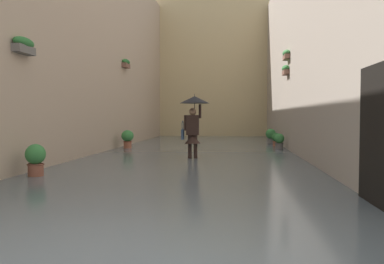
% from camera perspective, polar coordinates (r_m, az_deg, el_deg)
% --- Properties ---
extents(ground_plane, '(60.00, 60.00, 0.00)m').
position_cam_1_polar(ground_plane, '(14.20, 0.75, -3.39)').
color(ground_plane, '#605B56').
extents(flood_water, '(7.69, 27.70, 0.11)m').
position_cam_1_polar(flood_water, '(14.19, 0.76, -3.16)').
color(flood_water, '#515B60').
rests_on(flood_water, ground_plane).
extents(building_facade_left, '(2.04, 25.70, 8.32)m').
position_cam_1_polar(building_facade_left, '(14.64, 18.42, 13.01)').
color(building_facade_left, '#A89989').
rests_on(building_facade_left, ground_plane).
extents(building_facade_right, '(2.04, 25.70, 8.52)m').
position_cam_1_polar(building_facade_right, '(15.42, -15.96, 12.88)').
color(building_facade_right, tan).
rests_on(building_facade_right, ground_plane).
extents(building_facade_far, '(10.49, 1.80, 9.12)m').
position_cam_1_polar(building_facade_far, '(26.03, 3.21, 9.31)').
color(building_facade_far, tan).
rests_on(building_facade_far, ground_plane).
extents(person_wading, '(0.92, 0.92, 2.11)m').
position_cam_1_polar(person_wading, '(12.00, 0.21, 2.38)').
color(person_wading, black).
rests_on(person_wading, ground_plane).
extents(potted_plant_mid_left, '(0.39, 0.39, 0.73)m').
position_cam_1_polar(potted_plant_mid_left, '(15.77, 12.76, -1.41)').
color(potted_plant_mid_left, '#66605B').
rests_on(potted_plant_mid_left, ground_plane).
extents(potted_plant_far_left, '(0.49, 0.49, 0.80)m').
position_cam_1_polar(potted_plant_far_left, '(18.96, 11.55, -0.54)').
color(potted_plant_far_left, '#66605B').
rests_on(potted_plant_far_left, ground_plane).
extents(potted_plant_mid_right, '(0.50, 0.50, 0.85)m').
position_cam_1_polar(potted_plant_mid_right, '(15.96, -9.49, -0.97)').
color(potted_plant_mid_right, '#9E563D').
rests_on(potted_plant_mid_right, ground_plane).
extents(potted_plant_near_left, '(0.36, 0.36, 0.68)m').
position_cam_1_polar(potted_plant_near_left, '(17.26, 12.30, -1.16)').
color(potted_plant_near_left, '#9E563D').
rests_on(potted_plant_near_left, ground_plane).
extents(potted_plant_far_right, '(0.44, 0.44, 0.81)m').
position_cam_1_polar(potted_plant_far_right, '(9.18, -22.08, -3.89)').
color(potted_plant_far_right, brown).
rests_on(potted_plant_far_right, ground_plane).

